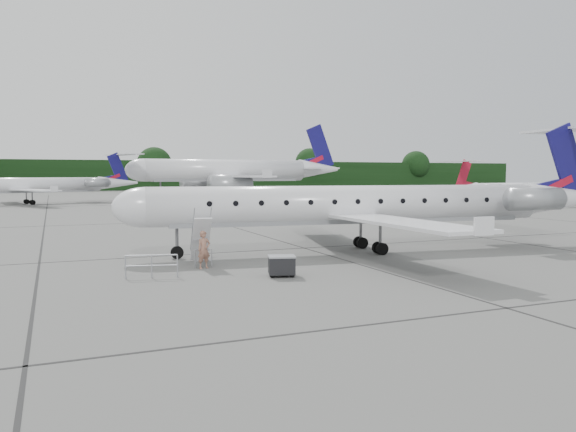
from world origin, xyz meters
name	(u,v)px	position (x,y,z in m)	size (l,w,h in m)	color
ground	(417,256)	(0.00, 0.00, 0.00)	(320.00, 320.00, 0.00)	slate
treeline	(126,175)	(0.00, 130.00, 4.00)	(260.00, 4.00, 8.00)	black
main_regional_jet	(354,186)	(-2.37, 2.92, 3.83)	(29.88, 21.51, 7.66)	white
airstair	(201,241)	(-11.63, 1.86, 1.20)	(0.85, 2.17, 2.40)	white
passenger	(204,250)	(-11.79, 0.64, 0.90)	(0.66, 0.43, 1.81)	#956451
safety_railing	(152,267)	(-14.50, -0.89, 0.50)	(2.20, 0.08, 1.00)	#9A9CA2
baggage_cart	(282,265)	(-9.15, -2.73, 0.49)	(1.13, 0.92, 0.98)	black
bg_narrowbody	(227,160)	(11.19, 73.70, 7.01)	(39.06, 28.12, 14.02)	white
bg_regional_left	(21,178)	(-22.53, 64.53, 3.90)	(29.70, 21.38, 7.79)	white
bg_regional_right	(520,183)	(44.92, 37.20, 3.16)	(24.07, 17.33, 6.31)	white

